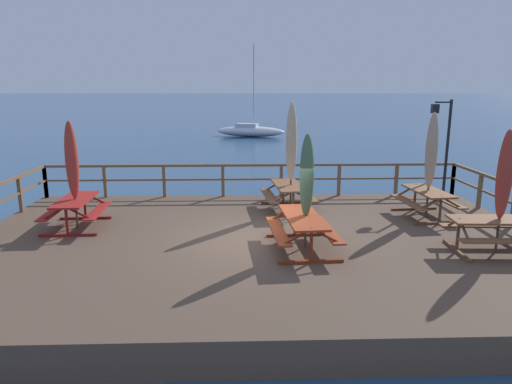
# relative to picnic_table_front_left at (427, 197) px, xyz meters

# --- Properties ---
(ground_plane) EXTENTS (600.00, 600.00, 0.00)m
(ground_plane) POSITION_rel_picnic_table_front_left_xyz_m (-4.86, -1.81, -1.20)
(ground_plane) COLOR navy
(wooden_deck) EXTENTS (13.93, 9.28, 0.65)m
(wooden_deck) POSITION_rel_picnic_table_front_left_xyz_m (-4.86, -1.81, -0.88)
(wooden_deck) COLOR brown
(wooden_deck) RESTS_ON ground
(railing_waterside_far) EXTENTS (13.73, 0.10, 1.09)m
(railing_waterside_far) POSITION_rel_picnic_table_front_left_xyz_m (-4.86, 2.68, 0.20)
(railing_waterside_far) COLOR brown
(railing_waterside_far) RESTS_ON wooden_deck
(picnic_table_front_left) EXTENTS (1.56, 1.96, 0.78)m
(picnic_table_front_left) POSITION_rel_picnic_table_front_left_xyz_m (0.00, 0.00, 0.00)
(picnic_table_front_left) COLOR brown
(picnic_table_front_left) RESTS_ON wooden_deck
(picnic_table_front_right) EXTENTS (1.55, 2.26, 0.78)m
(picnic_table_front_right) POSITION_rel_picnic_table_front_left_xyz_m (-3.86, -2.53, 0.01)
(picnic_table_front_right) COLOR #993819
(picnic_table_front_right) RESTS_ON wooden_deck
(picnic_table_back_left) EXTENTS (1.47, 1.93, 0.78)m
(picnic_table_back_left) POSITION_rel_picnic_table_front_left_xyz_m (-9.53, -0.70, 0.00)
(picnic_table_back_left) COLOR maroon
(picnic_table_back_left) RESTS_ON wooden_deck
(picnic_table_mid_left) EXTENTS (2.23, 1.51, 0.78)m
(picnic_table_mid_left) POSITION_rel_picnic_table_front_left_xyz_m (0.46, -2.91, 0.01)
(picnic_table_mid_left) COLOR brown
(picnic_table_mid_left) RESTS_ON wooden_deck
(picnic_table_mid_right) EXTENTS (1.57, 2.00, 0.78)m
(picnic_table_mid_right) POSITION_rel_picnic_table_front_left_xyz_m (-3.84, 0.89, 0.00)
(picnic_table_mid_right) COLOR brown
(picnic_table_mid_right) RESTS_ON wooden_deck
(patio_umbrella_short_mid) EXTENTS (0.32, 0.32, 2.93)m
(patio_umbrella_short_mid) POSITION_rel_picnic_table_front_left_xyz_m (0.01, 0.01, 1.30)
(patio_umbrella_short_mid) COLOR #4C3828
(patio_umbrella_short_mid) RESTS_ON wooden_deck
(patio_umbrella_tall_mid_right) EXTENTS (0.32, 0.32, 2.60)m
(patio_umbrella_tall_mid_right) POSITION_rel_picnic_table_front_left_xyz_m (-3.78, -2.46, 1.10)
(patio_umbrella_tall_mid_right) COLOR #4C3828
(patio_umbrella_tall_mid_right) RESTS_ON wooden_deck
(patio_umbrella_tall_mid_left) EXTENTS (0.32, 0.32, 2.77)m
(patio_umbrella_tall_mid_left) POSITION_rel_picnic_table_front_left_xyz_m (-9.50, -0.75, 1.21)
(patio_umbrella_tall_mid_left) COLOR #4C3828
(patio_umbrella_tall_mid_left) RESTS_ON wooden_deck
(patio_umbrella_short_front) EXTENTS (0.32, 0.32, 2.72)m
(patio_umbrella_short_front) POSITION_rel_picnic_table_front_left_xyz_m (0.41, -2.92, 1.18)
(patio_umbrella_short_front) COLOR #4C3828
(patio_umbrella_short_front) RESTS_ON wooden_deck
(patio_umbrella_tall_back_left) EXTENTS (0.32, 0.32, 3.17)m
(patio_umbrella_tall_back_left) POSITION_rel_picnic_table_front_left_xyz_m (-3.76, 0.86, 1.46)
(patio_umbrella_tall_back_left) COLOR #4C3828
(patio_umbrella_tall_back_left) RESTS_ON wooden_deck
(lamp_post_hooked) EXTENTS (0.69, 0.24, 3.20)m
(lamp_post_hooked) POSITION_rel_picnic_table_front_left_xyz_m (1.21, 2.10, 1.56)
(lamp_post_hooked) COLOR black
(lamp_post_hooked) RESTS_ON wooden_deck
(sailboat_distant) EXTENTS (6.23, 3.27, 7.72)m
(sailboat_distant) POSITION_rel_picnic_table_front_left_xyz_m (-4.38, 27.86, -0.69)
(sailboat_distant) COLOR silver
(sailboat_distant) RESTS_ON ground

